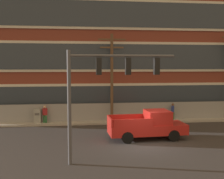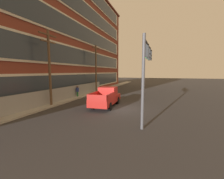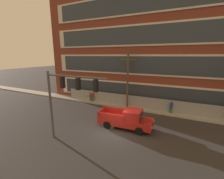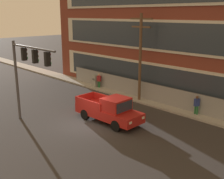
# 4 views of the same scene
# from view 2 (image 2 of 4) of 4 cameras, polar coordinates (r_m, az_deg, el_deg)

# --- Properties ---
(ground_plane) EXTENTS (160.00, 160.00, 0.00)m
(ground_plane) POSITION_cam_2_polar(r_m,az_deg,el_deg) (15.24, 2.62, -7.40)
(ground_plane) COLOR #333030
(sidewalk_building_side) EXTENTS (80.00, 1.83, 0.16)m
(sidewalk_building_side) POSITION_cam_2_polar(r_m,az_deg,el_deg) (18.77, -20.60, -4.88)
(sidewalk_building_side) COLOR #9E9B93
(sidewalk_building_side) RESTS_ON ground
(brick_mill_building) EXTENTS (45.63, 9.39, 19.91)m
(brick_mill_building) POSITION_cam_2_polar(r_m,az_deg,el_deg) (27.75, -21.16, 19.32)
(brick_mill_building) COLOR brown
(brick_mill_building) RESTS_ON ground
(chain_link_fence) EXTENTS (25.07, 0.06, 1.80)m
(chain_link_fence) POSITION_cam_2_polar(r_m,az_deg,el_deg) (19.34, -19.70, -1.99)
(chain_link_fence) COLOR gray
(chain_link_fence) RESTS_ON ground
(traffic_signal_mast) EXTENTS (5.70, 0.43, 6.07)m
(traffic_signal_mast) POSITION_cam_2_polar(r_m,az_deg,el_deg) (11.45, 13.00, 10.17)
(traffic_signal_mast) COLOR #4C4C51
(traffic_signal_mast) RESTS_ON ground
(pickup_truck_red) EXTENTS (5.62, 2.28, 2.04)m
(pickup_truck_red) POSITION_cam_2_polar(r_m,az_deg,el_deg) (16.30, -2.18, -3.01)
(pickup_truck_red) COLOR #AD1E19
(pickup_truck_red) RESTS_ON ground
(utility_pole_near_corner) EXTENTS (2.45, 0.26, 8.03)m
(utility_pole_near_corner) POSITION_cam_2_polar(r_m,az_deg,el_deg) (17.29, -22.74, 8.69)
(utility_pole_near_corner) COLOR brown
(utility_pole_near_corner) RESTS_ON ground
(utility_pole_midblock) EXTENTS (2.56, 0.26, 8.35)m
(utility_pole_midblock) POSITION_cam_2_polar(r_m,az_deg,el_deg) (27.16, -6.14, 8.68)
(utility_pole_midblock) COLOR brown
(utility_pole_midblock) RESTS_ON ground
(pedestrian_by_fence) EXTENTS (0.38, 0.46, 1.69)m
(pedestrian_by_fence) POSITION_cam_2_polar(r_m,az_deg,el_deg) (22.29, -13.02, -0.50)
(pedestrian_by_fence) COLOR #236B38
(pedestrian_by_fence) RESTS_ON ground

